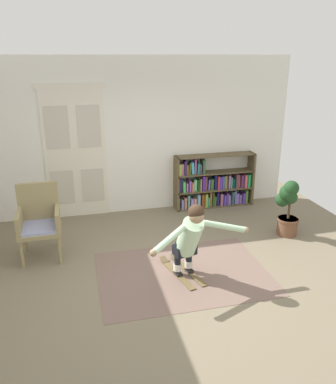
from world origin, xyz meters
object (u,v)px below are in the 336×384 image
Objects in this scene: potted_plant at (288,207)px; skis_pair at (182,271)px; person_skier at (190,236)px; bookshelf at (212,185)px; wicker_chair at (39,220)px.

potted_plant reaches higher than skis_pair.
person_skier is (-1.98, -0.94, 0.14)m from potted_plant.
bookshelf is 2.80m from person_skier.
bookshelf is at bearing 64.07° from person_skier.
wicker_chair is at bearing -157.86° from bookshelf.
potted_plant is (0.76, -1.57, 0.07)m from bookshelf.
bookshelf is 2.67m from skis_pair.
potted_plant is 2.19m from person_skier.
potted_plant is 0.70× the size of person_skier.
skis_pair is (-1.27, -2.31, -0.42)m from bookshelf.
bookshelf is at bearing 61.19° from skis_pair.
wicker_chair is (-3.20, -1.30, 0.14)m from bookshelf.
bookshelf reaches higher than skis_pair.
bookshelf is 1.73× the size of skis_pair.
wicker_chair reaches higher than skis_pair.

